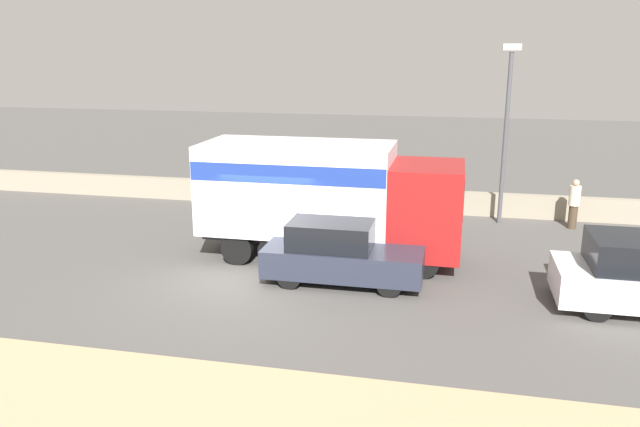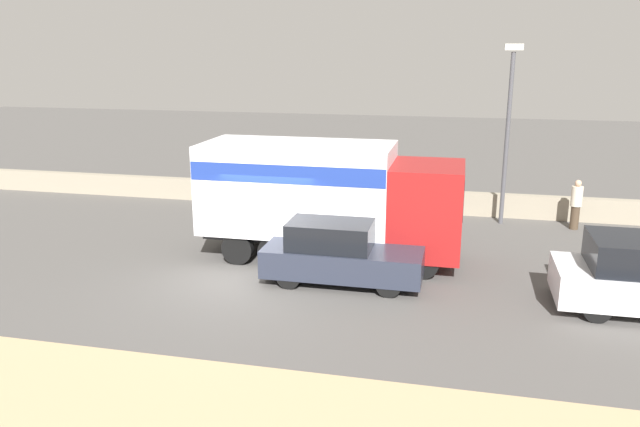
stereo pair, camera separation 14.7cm
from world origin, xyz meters
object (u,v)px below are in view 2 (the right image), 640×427
pedestrian (576,204)px  car_hatchback (341,252)px  street_lamp (508,120)px  box_truck (325,192)px

pedestrian → car_hatchback: bearing=-136.2°
car_hatchback → street_lamp: bearing=56.7°
street_lamp → box_truck: (-4.98, -4.73, -1.55)m
box_truck → street_lamp: bearing=43.5°
street_lamp → car_hatchback: bearing=-123.3°
street_lamp → box_truck: 7.04m
car_hatchback → pedestrian: pedestrian is taller
street_lamp → box_truck: bearing=-136.5°
car_hatchback → pedestrian: bearing=43.8°
street_lamp → pedestrian: bearing=-4.6°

